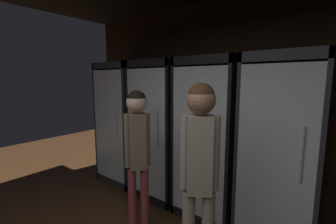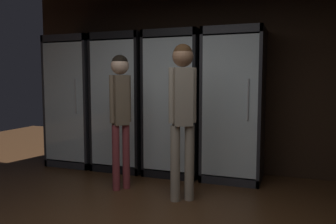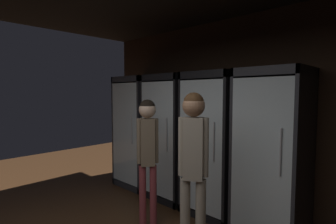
{
  "view_description": "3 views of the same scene",
  "coord_description": "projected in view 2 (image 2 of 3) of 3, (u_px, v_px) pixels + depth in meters",
  "views": [
    {
      "loc": [
        0.88,
        0.11,
        1.74
      ],
      "look_at": [
        -1.1,
        2.59,
        1.28
      ],
      "focal_mm": 24.41,
      "sensor_mm": 36.0,
      "label": 1
    },
    {
      "loc": [
        1.13,
        -1.89,
        1.33
      ],
      "look_at": [
        -0.49,
        2.49,
        0.89
      ],
      "focal_mm": 36.42,
      "sensor_mm": 36.0,
      "label": 2
    },
    {
      "loc": [
        1.62,
        -0.44,
        1.71
      ],
      "look_at": [
        -1.32,
        2.62,
        1.4
      ],
      "focal_mm": 27.96,
      "sensor_mm": 36.0,
      "label": 3
    }
  ],
  "objects": [
    {
      "name": "cooler_left",
      "position": [
        125.0,
        103.0,
        5.13
      ],
      "size": [
        0.77,
        0.7,
        2.0
      ],
      "color": "black",
      "rests_on": "ground"
    },
    {
      "name": "shopper_far",
      "position": [
        120.0,
        103.0,
        4.07
      ],
      "size": [
        0.22,
        0.23,
        1.63
      ],
      "color": "brown",
      "rests_on": "ground"
    },
    {
      "name": "cooler_far_left",
      "position": [
        79.0,
        102.0,
        5.42
      ],
      "size": [
        0.77,
        0.7,
        2.0
      ],
      "color": "#2B2B30",
      "rests_on": "ground"
    },
    {
      "name": "shopper_near",
      "position": [
        183.0,
        103.0,
        3.68
      ],
      "size": [
        0.27,
        0.24,
        1.72
      ],
      "color": "gray",
      "rests_on": "ground"
    },
    {
      "name": "cooler_right",
      "position": [
        234.0,
        106.0,
        4.57
      ],
      "size": [
        0.77,
        0.7,
        2.0
      ],
      "color": "#2B2B30",
      "rests_on": "ground"
    },
    {
      "name": "cooler_center",
      "position": [
        176.0,
        105.0,
        4.85
      ],
      "size": [
        0.77,
        0.7,
        2.0
      ],
      "color": "black",
      "rests_on": "ground"
    },
    {
      "name": "wall_back",
      "position": [
        212.0,
        75.0,
        4.97
      ],
      "size": [
        6.0,
        0.06,
        2.8
      ],
      "primitive_type": "cube",
      "color": "black",
      "rests_on": "ground"
    }
  ]
}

